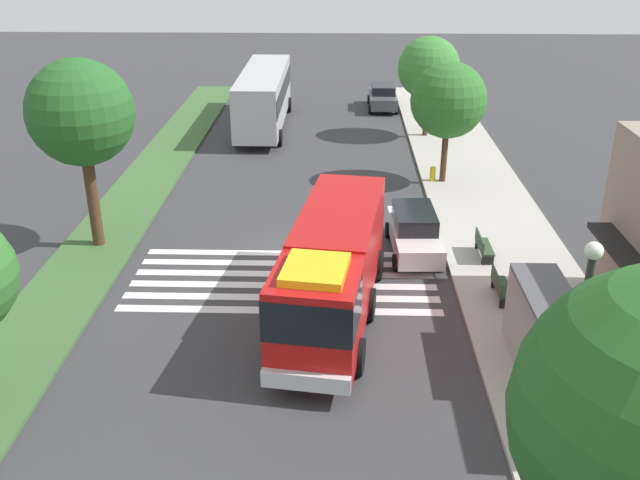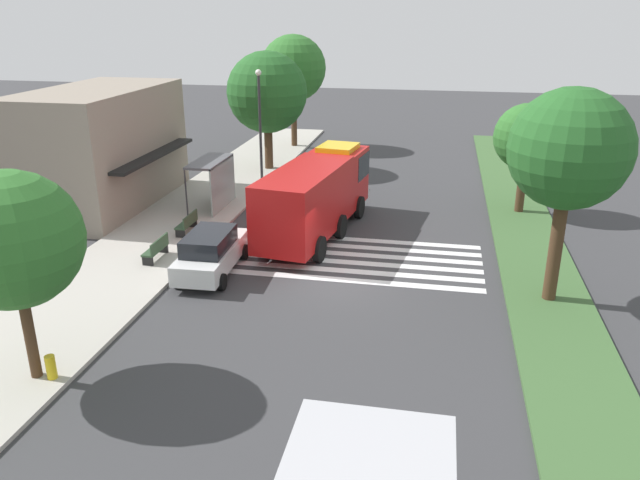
% 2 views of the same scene
% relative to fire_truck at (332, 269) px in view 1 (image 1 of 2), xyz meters
% --- Properties ---
extents(ground_plane, '(120.00, 120.00, 0.00)m').
position_rel_fire_truck_xyz_m(ground_plane, '(-5.27, -1.80, -1.97)').
color(ground_plane, '#38383A').
extents(sidewalk, '(60.00, 4.93, 0.14)m').
position_rel_fire_truck_xyz_m(sidewalk, '(-5.27, 6.88, -1.90)').
color(sidewalk, '#ADA89E').
rests_on(sidewalk, ground_plane).
extents(median_strip, '(60.00, 3.00, 0.14)m').
position_rel_fire_truck_xyz_m(median_strip, '(-5.27, -9.50, -1.90)').
color(median_strip, '#3D6033').
rests_on(median_strip, ground_plane).
extents(crosswalk, '(4.95, 11.17, 0.01)m').
position_rel_fire_truck_xyz_m(crosswalk, '(-2.95, -1.80, -1.96)').
color(crosswalk, silver).
rests_on(crosswalk, ground_plane).
extents(fire_truck, '(9.85, 3.78, 3.54)m').
position_rel_fire_truck_xyz_m(fire_truck, '(0.00, 0.00, 0.00)').
color(fire_truck, '#B71414').
rests_on(fire_truck, ground_plane).
extents(parked_car_west, '(4.36, 2.05, 1.66)m').
position_rel_fire_truck_xyz_m(parked_car_west, '(-28.99, 3.21, -1.11)').
color(parked_car_west, '#474C51').
rests_on(parked_car_west, ground_plane).
extents(parked_car_mid, '(4.69, 2.09, 1.74)m').
position_rel_fire_truck_xyz_m(parked_car_mid, '(-5.49, 3.21, -1.08)').
color(parked_car_mid, silver).
rests_on(parked_car_mid, ground_plane).
extents(transit_bus, '(11.55, 2.86, 3.60)m').
position_rel_fire_truck_xyz_m(transit_bus, '(-23.84, -4.59, 0.16)').
color(transit_bus, '#B2B2B7').
rests_on(transit_bus, ground_plane).
extents(bus_stop_shelter, '(3.50, 1.40, 2.46)m').
position_rel_fire_truck_xyz_m(bus_stop_shelter, '(2.43, 5.81, -0.08)').
color(bus_stop_shelter, '#4C4C51').
rests_on(bus_stop_shelter, sidewalk).
extents(bench_near_shelter, '(1.60, 0.50, 0.90)m').
position_rel_fire_truck_xyz_m(bench_near_shelter, '(-1.57, 5.82, -1.38)').
color(bench_near_shelter, '#2D472D').
rests_on(bench_near_shelter, sidewalk).
extents(bench_west_of_shelter, '(1.60, 0.50, 0.90)m').
position_rel_fire_truck_xyz_m(bench_west_of_shelter, '(-4.86, 5.82, -1.38)').
color(bench_west_of_shelter, '#2D472D').
rests_on(bench_west_of_shelter, sidewalk).
extents(street_lamp, '(0.36, 0.36, 6.47)m').
position_rel_fire_truck_xyz_m(street_lamp, '(7.92, 5.01, 1.97)').
color(street_lamp, '#2D2D30').
rests_on(street_lamp, sidewalk).
extents(sidewalk_tree_far_west, '(3.67, 3.67, 5.89)m').
position_rel_fire_truck_xyz_m(sidewalk_tree_far_west, '(-21.88, 5.41, 2.21)').
color(sidewalk_tree_far_west, '#47301E').
rests_on(sidewalk_tree_far_west, sidewalk).
extents(sidewalk_tree_west, '(3.67, 3.67, 5.93)m').
position_rel_fire_truck_xyz_m(sidewalk_tree_west, '(-13.60, 5.41, 2.25)').
color(sidewalk_tree_west, '#47301E').
rests_on(sidewalk_tree_west, sidewalk).
extents(median_tree_far_west, '(4.03, 4.03, 7.41)m').
position_rel_fire_truck_xyz_m(median_tree_far_west, '(-5.63, -9.50, 3.53)').
color(median_tree_far_west, '#47301E').
rests_on(median_tree_far_west, median_strip).
extents(fire_hydrant, '(0.28, 0.28, 0.70)m').
position_rel_fire_truck_xyz_m(fire_hydrant, '(-13.63, 4.91, -1.48)').
color(fire_hydrant, gold).
rests_on(fire_hydrant, sidewalk).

